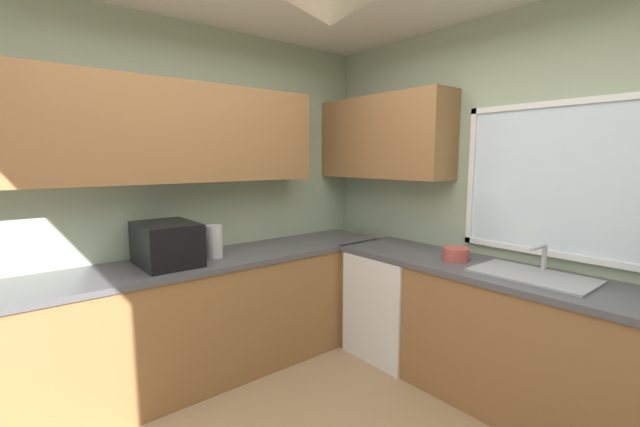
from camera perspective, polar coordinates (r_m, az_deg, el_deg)
name	(u,v)px	position (r m, az deg, el deg)	size (l,w,h in m)	color
room_shell	(346,133)	(2.24, 3.73, 11.32)	(3.68, 3.61, 2.69)	#9EAD8E
counter_run_left	(199,319)	(3.19, -16.71, -14.08)	(0.65, 3.22, 0.90)	olive
counter_run_back	(520,343)	(3.00, 26.48, -16.06)	(2.77, 0.65, 0.90)	olive
dishwasher	(394,303)	(3.48, 10.44, -12.42)	(0.60, 0.60, 0.85)	white
microwave	(167,244)	(2.95, -20.89, -4.02)	(0.48, 0.36, 0.29)	black
kettle	(215,241)	(3.06, -14.70, -3.83)	(0.12, 0.12, 0.24)	#B7B7BC
sink_assembly	(533,275)	(2.84, 27.88, -7.69)	(0.68, 0.40, 0.19)	#9EA0A5
bowl	(456,254)	(3.06, 18.67, -5.44)	(0.18, 0.18, 0.09)	#B74C42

